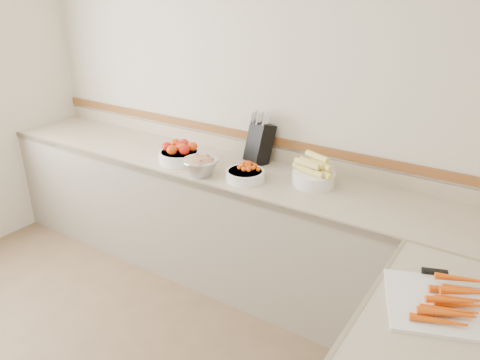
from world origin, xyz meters
The scene contains 8 objects.
back_wall centered at (0.00, 2.00, 1.30)m, with size 4.00×4.00×0.00m, color beige.
counter_back centered at (0.00, 1.68, 0.45)m, with size 4.00×0.65×1.08m.
knife_block centered at (0.16, 1.90, 1.06)m, with size 0.22×0.24×0.38m.
tomato_bowl centered at (-0.33, 1.59, 0.97)m, with size 0.30×0.30×0.15m.
cherry_tomato_bowl centered at (0.25, 1.56, 0.95)m, with size 0.26×0.26×0.14m.
corn_bowl centered at (0.66, 1.75, 0.97)m, with size 0.31×0.28×0.21m.
rhubarb_bowl centered at (-0.05, 1.47, 0.97)m, with size 0.25×0.25×0.14m.
cutting_board centered at (1.67, 0.92, 0.92)m, with size 0.63×0.56×0.07m.
Camera 1 is at (1.80, -0.85, 2.14)m, focal length 35.00 mm.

